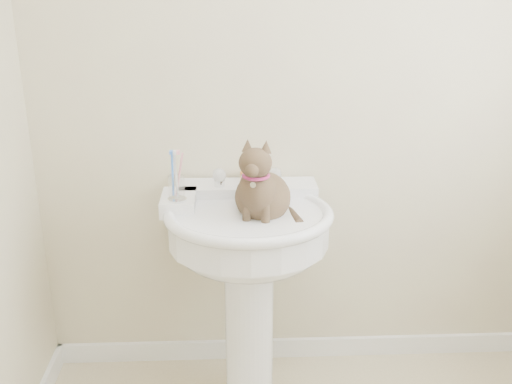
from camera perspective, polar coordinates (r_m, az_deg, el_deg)
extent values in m
cube|color=white|center=(2.83, 4.41, -14.53)|extent=(2.20, 0.02, 0.09)
cylinder|color=white|center=(2.41, -0.65, -13.05)|extent=(0.19, 0.19, 0.67)
cylinder|color=white|center=(2.20, -0.70, -3.54)|extent=(0.59, 0.59, 0.13)
ellipsoid|color=white|center=(2.23, -0.69, -5.04)|extent=(0.54, 0.47, 0.21)
torus|color=white|center=(2.18, -0.70, -2.12)|extent=(0.62, 0.62, 0.04)
cube|color=white|center=(2.37, -0.87, 0.16)|extent=(0.55, 0.15, 0.06)
cube|color=white|center=(2.26, -7.37, -1.02)|extent=(0.13, 0.20, 0.06)
cylinder|color=silver|center=(2.31, -0.84, 1.03)|extent=(0.05, 0.05, 0.05)
cylinder|color=silver|center=(2.25, -0.81, 1.33)|extent=(0.04, 0.04, 0.14)
sphere|color=white|center=(2.32, -3.58, 1.62)|extent=(0.06, 0.06, 0.06)
sphere|color=white|center=(2.33, 1.85, 1.70)|extent=(0.06, 0.06, 0.06)
cube|color=orange|center=(2.40, -0.30, 1.53)|extent=(0.10, 0.07, 0.03)
cylinder|color=silver|center=(2.20, -7.51, -0.70)|extent=(0.07, 0.07, 0.01)
cylinder|color=white|center=(2.18, -7.57, 0.42)|extent=(0.06, 0.06, 0.09)
cylinder|color=#3D7BEC|center=(2.17, -7.95, 1.66)|extent=(0.01, 0.01, 0.17)
cylinder|color=silver|center=(2.17, -7.63, 1.66)|extent=(0.01, 0.01, 0.17)
cylinder|color=pink|center=(2.17, -7.31, 1.67)|extent=(0.01, 0.01, 0.17)
ellipsoid|color=brown|center=(2.18, 0.50, -0.47)|extent=(0.20, 0.24, 0.18)
ellipsoid|color=brown|center=(2.08, 0.62, 0.22)|extent=(0.13, 0.12, 0.17)
ellipsoid|color=brown|center=(2.02, 0.68, 2.78)|extent=(0.11, 0.10, 0.10)
cone|color=brown|center=(2.02, -0.25, 4.37)|extent=(0.04, 0.04, 0.04)
cone|color=brown|center=(2.02, 1.56, 4.40)|extent=(0.04, 0.04, 0.04)
cylinder|color=brown|center=(2.23, 3.22, -1.77)|extent=(0.03, 0.03, 0.21)
torus|color=#8C1B50|center=(2.04, 0.66, 1.56)|extent=(0.10, 0.10, 0.01)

